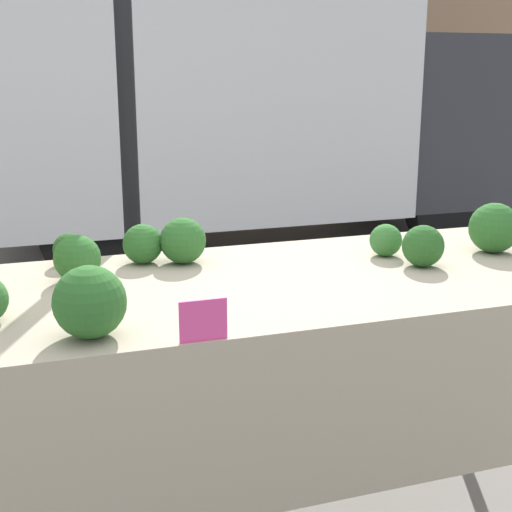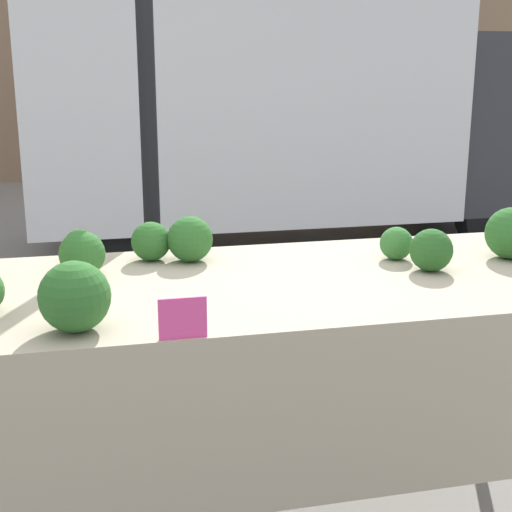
{
  "view_description": "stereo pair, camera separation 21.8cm",
  "coord_description": "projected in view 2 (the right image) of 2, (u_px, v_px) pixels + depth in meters",
  "views": [
    {
      "loc": [
        -0.7,
        -2.06,
        1.54
      ],
      "look_at": [
        0.0,
        0.0,
        0.97
      ],
      "focal_mm": 50.0,
      "sensor_mm": 36.0,
      "label": 1
    },
    {
      "loc": [
        -0.49,
        -2.12,
        1.54
      ],
      "look_at": [
        0.0,
        0.0,
        0.97
      ],
      "focal_mm": 50.0,
      "sensor_mm": 36.0,
      "label": 2
    }
  ],
  "objects": [
    {
      "name": "price_sign",
      "position": [
        183.0,
        318.0,
        1.76
      ],
      "size": [
        0.12,
        0.01,
        0.11
      ],
      "color": "#EF4793",
      "rests_on": "market_table"
    },
    {
      "name": "broccoli_head_3",
      "position": [
        80.0,
        245.0,
        2.49
      ],
      "size": [
        0.11,
        0.11,
        0.11
      ],
      "color": "#23511E",
      "rests_on": "market_table"
    },
    {
      "name": "broccoli_head_7",
      "position": [
        431.0,
        250.0,
        2.36
      ],
      "size": [
        0.14,
        0.14,
        0.14
      ],
      "color": "#285B23",
      "rests_on": "market_table"
    },
    {
      "name": "broccoli_head_10",
      "position": [
        75.0,
        297.0,
        1.8
      ],
      "size": [
        0.18,
        0.18,
        0.18
      ],
      "color": "#2D6628",
      "rests_on": "market_table"
    },
    {
      "name": "broccoli_head_2",
      "position": [
        151.0,
        241.0,
        2.49
      ],
      "size": [
        0.14,
        0.14,
        0.14
      ],
      "color": "#2D6628",
      "rests_on": "market_table"
    },
    {
      "name": "tent_pole",
      "position": [
        150.0,
        170.0,
        2.96
      ],
      "size": [
        0.07,
        0.07,
        2.28
      ],
      "color": "black",
      "rests_on": "ground_plane"
    },
    {
      "name": "parked_truck",
      "position": [
        283.0,
        99.0,
        6.16
      ],
      "size": [
        4.54,
        1.82,
        2.42
      ],
      "color": "white",
      "rests_on": "ground_plane"
    },
    {
      "name": "broccoli_head_0",
      "position": [
        511.0,
        233.0,
        2.51
      ],
      "size": [
        0.18,
        0.18,
        0.18
      ],
      "color": "#2D6628",
      "rests_on": "market_table"
    },
    {
      "name": "broccoli_head_1",
      "position": [
        82.0,
        254.0,
        2.3
      ],
      "size": [
        0.15,
        0.15,
        0.15
      ],
      "color": "#2D6628",
      "rests_on": "market_table"
    },
    {
      "name": "market_table",
      "position": [
        261.0,
        318.0,
        2.22
      ],
      "size": [
        2.24,
        0.94,
        0.89
      ],
      "color": "tan",
      "rests_on": "ground_plane"
    },
    {
      "name": "broccoli_head_9",
      "position": [
        190.0,
        239.0,
        2.47
      ],
      "size": [
        0.16,
        0.16,
        0.16
      ],
      "color": "#2D6628",
      "rests_on": "market_table"
    },
    {
      "name": "broccoli_head_8",
      "position": [
        396.0,
        243.0,
        2.51
      ],
      "size": [
        0.12,
        0.12,
        0.12
      ],
      "color": "#387533",
      "rests_on": "market_table"
    },
    {
      "name": "building_facade",
      "position": [
        118.0,
        4.0,
        10.17
      ],
      "size": [
        16.0,
        0.6,
        4.93
      ],
      "color": "#9E7A5B",
      "rests_on": "ground_plane"
    }
  ]
}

